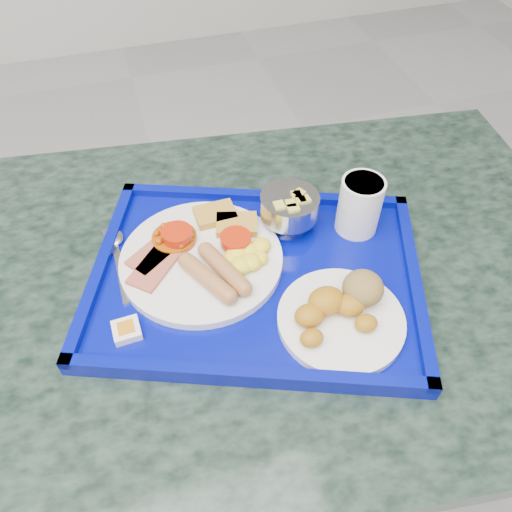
{
  "coord_description": "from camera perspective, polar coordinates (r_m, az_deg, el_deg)",
  "views": [
    {
      "loc": [
        0.58,
        0.26,
        1.26
      ],
      "look_at": [
        0.72,
        0.71,
        0.74
      ],
      "focal_mm": 35.0,
      "sensor_mm": 36.0,
      "label": 1
    }
  ],
  "objects": [
    {
      "name": "juice_cup",
      "position": [
        0.79,
        11.79,
        5.85
      ],
      "size": [
        0.07,
        0.07,
        0.09
      ],
      "color": "white",
      "rests_on": "tray"
    },
    {
      "name": "jam_packet",
      "position": [
        0.69,
        -14.57,
        -8.21
      ],
      "size": [
        0.04,
        0.04,
        0.01
      ],
      "rotation": [
        0.0,
        0.0,
        0.05
      ],
      "color": "white",
      "rests_on": "tray"
    },
    {
      "name": "main_plate",
      "position": [
        0.75,
        -5.72,
        0.04
      ],
      "size": [
        0.24,
        0.24,
        0.04
      ],
      "rotation": [
        0.0,
        0.0,
        0.33
      ],
      "color": "white",
      "rests_on": "tray"
    },
    {
      "name": "knife",
      "position": [
        0.77,
        -15.02,
        -1.02
      ],
      "size": [
        0.05,
        0.17,
        0.0
      ],
      "primitive_type": "cube",
      "rotation": [
        0.0,
        0.0,
        0.2
      ],
      "color": "#A8A8AA",
      "rests_on": "tray"
    },
    {
      "name": "table",
      "position": [
        0.91,
        0.08,
        -8.81
      ],
      "size": [
        1.17,
        0.86,
        0.68
      ],
      "rotation": [
        0.0,
        0.0,
        -0.13
      ],
      "color": "slate",
      "rests_on": "floor"
    },
    {
      "name": "spoon",
      "position": [
        0.8,
        -15.63,
        0.99
      ],
      "size": [
        0.03,
        0.15,
        0.01
      ],
      "rotation": [
        0.0,
        0.0,
        0.02
      ],
      "color": "#A8A8AA",
      "rests_on": "tray"
    },
    {
      "name": "bread_plate",
      "position": [
        0.69,
        9.87,
        -6.17
      ],
      "size": [
        0.17,
        0.17,
        0.06
      ],
      "rotation": [
        0.0,
        0.0,
        -0.13
      ],
      "color": "white",
      "rests_on": "tray"
    },
    {
      "name": "tray",
      "position": [
        0.74,
        0.0,
        -2.37
      ],
      "size": [
        0.57,
        0.5,
        0.03
      ],
      "rotation": [
        0.0,
        0.0,
        -0.37
      ],
      "color": "#030A8B",
      "rests_on": "table"
    },
    {
      "name": "fruit_bowl",
      "position": [
        0.78,
        3.88,
        5.65
      ],
      "size": [
        0.09,
        0.09,
        0.06
      ],
      "color": "#A8A8AA",
      "rests_on": "tray"
    }
  ]
}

